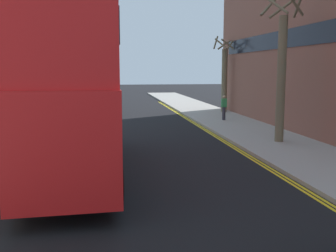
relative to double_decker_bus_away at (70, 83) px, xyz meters
The scene contains 7 objects.
sidewalk_right 9.90m from the double_decker_bus_away, 18.41° to the left, with size 4.00×80.00×0.14m, color #9E9991.
kerb_line_outer 7.56m from the double_decker_bus_away, ahead, with size 0.10×56.00×0.01m, color yellow.
kerb_line_inner 7.42m from the double_decker_bus_away, ahead, with size 0.10×56.00×0.01m, color yellow.
double_decker_bus_away is the anchor object (origin of this frame).
pedestrian_far 14.86m from the double_decker_bus_away, 53.15° to the left, with size 0.34×0.22×1.62m.
street_tree_near 9.84m from the double_decker_bus_away, 22.39° to the left, with size 2.11×1.93×6.76m.
street_tree_mid 19.64m from the double_decker_bus_away, 58.39° to the left, with size 1.61×1.83×5.91m.
Camera 1 is at (-1.31, -0.70, 3.48)m, focal length 43.06 mm.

